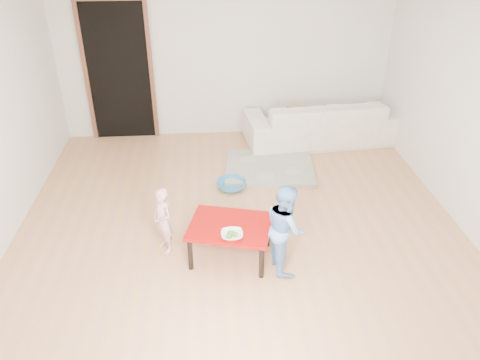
{
  "coord_description": "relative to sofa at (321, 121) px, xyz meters",
  "views": [
    {
      "loc": [
        -0.33,
        -4.47,
        3.13
      ],
      "look_at": [
        0.0,
        -0.2,
        0.65
      ],
      "focal_mm": 35.0,
      "sensor_mm": 36.0,
      "label": 1
    }
  ],
  "objects": [
    {
      "name": "floor",
      "position": [
        -1.42,
        -2.05,
        -0.33
      ],
      "size": [
        5.0,
        5.0,
        0.01
      ],
      "primitive_type": "cube",
      "color": "tan",
      "rests_on": "ground"
    },
    {
      "name": "back_wall",
      "position": [
        -1.42,
        0.45,
        0.97
      ],
      "size": [
        5.0,
        0.02,
        2.6
      ],
      "primitive_type": "cube",
      "color": "silver",
      "rests_on": "floor"
    },
    {
      "name": "right_wall",
      "position": [
        1.08,
        -2.05,
        0.97
      ],
      "size": [
        0.02,
        5.0,
        2.6
      ],
      "primitive_type": "cube",
      "color": "silver",
      "rests_on": "floor"
    },
    {
      "name": "doorway",
      "position": [
        -3.02,
        0.43,
        0.69
      ],
      "size": [
        1.02,
        0.08,
        2.11
      ],
      "primitive_type": null,
      "color": "brown",
      "rests_on": "back_wall"
    },
    {
      "name": "sofa",
      "position": [
        0.0,
        0.0,
        0.0
      ],
      "size": [
        2.35,
        1.1,
        0.66
      ],
      "primitive_type": "imported",
      "rotation": [
        0.0,
        0.0,
        3.24
      ],
      "color": "white",
      "rests_on": "floor"
    },
    {
      "name": "cushion",
      "position": [
        -0.38,
        -0.15,
        0.16
      ],
      "size": [
        0.53,
        0.5,
        0.11
      ],
      "primitive_type": "cube",
      "rotation": [
        0.0,
        0.0,
        -0.33
      ],
      "color": "orange",
      "rests_on": "sofa"
    },
    {
      "name": "red_table",
      "position": [
        -1.55,
        -2.71,
        -0.13
      ],
      "size": [
        0.94,
        0.79,
        0.4
      ],
      "primitive_type": null,
      "rotation": [
        0.0,
        0.0,
        -0.25
      ],
      "color": "#950A08",
      "rests_on": "floor"
    },
    {
      "name": "bowl",
      "position": [
        -1.55,
        -2.92,
        0.1
      ],
      "size": [
        0.21,
        0.21,
        0.05
      ],
      "primitive_type": "imported",
      "color": "white",
      "rests_on": "red_table"
    },
    {
      "name": "broccoli",
      "position": [
        -1.55,
        -2.92,
        0.1
      ],
      "size": [
        0.12,
        0.12,
        0.06
      ],
      "primitive_type": null,
      "color": "#2D5919",
      "rests_on": "red_table"
    },
    {
      "name": "child_pink",
      "position": [
        -2.24,
        -2.53,
        0.03
      ],
      "size": [
        0.3,
        0.32,
        0.73
      ],
      "primitive_type": "imported",
      "rotation": [
        0.0,
        0.0,
        -0.89
      ],
      "color": "#D7626F",
      "rests_on": "floor"
    },
    {
      "name": "child_blue",
      "position": [
        -1.03,
        -2.89,
        0.14
      ],
      "size": [
        0.41,
        0.5,
        0.94
      ],
      "primitive_type": "imported",
      "rotation": [
        0.0,
        0.0,
        1.71
      ],
      "color": "#648FE7",
      "rests_on": "floor"
    },
    {
      "name": "basin",
      "position": [
        -1.46,
        -1.35,
        -0.27
      ],
      "size": [
        0.38,
        0.38,
        0.12
      ],
      "primitive_type": "imported",
      "color": "teal",
      "rests_on": "floor"
    },
    {
      "name": "blanket",
      "position": [
        -0.9,
        -0.87,
        -0.3
      ],
      "size": [
        1.29,
        1.12,
        0.06
      ],
      "primitive_type": null,
      "rotation": [
        0.0,
        0.0,
        -0.1
      ],
      "color": "#A9A795",
      "rests_on": "floor"
    }
  ]
}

